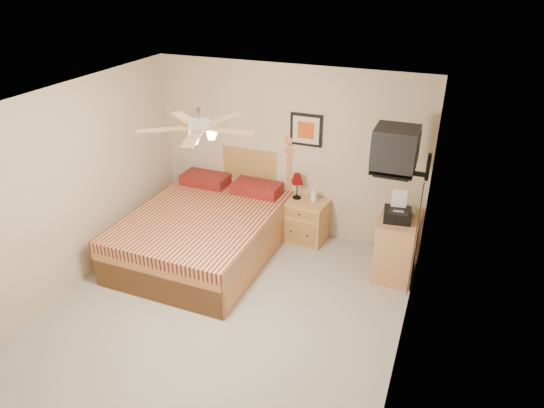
{
  "coord_description": "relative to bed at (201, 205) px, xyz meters",
  "views": [
    {
      "loc": [
        2.19,
        -3.94,
        3.75
      ],
      "look_at": [
        0.28,
        0.9,
        1.1
      ],
      "focal_mm": 32.0,
      "sensor_mm": 36.0,
      "label": 1
    }
  ],
  "objects": [
    {
      "name": "wall_left",
      "position": [
        -1.17,
        -1.12,
        0.48
      ],
      "size": [
        0.04,
        4.5,
        2.5
      ],
      "primitive_type": "cube",
      "color": "tan",
      "rests_on": "ground"
    },
    {
      "name": "magazine_upper",
      "position": [
        2.53,
        0.74,
        0.09
      ],
      "size": [
        0.18,
        0.24,
        0.02
      ],
      "primitive_type": "imported",
      "rotation": [
        0.0,
        0.0,
        0.02
      ],
      "color": "gray",
      "rests_on": "magazine_lower"
    },
    {
      "name": "lotion_bottle",
      "position": [
        1.3,
        0.92,
        -0.03
      ],
      "size": [
        0.09,
        0.09,
        0.23
      ],
      "primitive_type": "imported",
      "rotation": [
        0.0,
        0.0,
        0.07
      ],
      "color": "silver",
      "rests_on": "nightstand"
    },
    {
      "name": "fax_machine",
      "position": [
        2.53,
        0.45,
        0.23
      ],
      "size": [
        0.38,
        0.4,
        0.35
      ],
      "primitive_type": null,
      "rotation": [
        0.0,
        0.0,
        0.14
      ],
      "color": "black",
      "rests_on": "dresser"
    },
    {
      "name": "wall_tv",
      "position": [
        2.58,
        0.22,
        1.04
      ],
      "size": [
        0.56,
        0.46,
        0.58
      ],
      "primitive_type": null,
      "color": "black",
      "rests_on": "wall_right"
    },
    {
      "name": "nightstand",
      "position": [
        1.2,
        0.88,
        -0.45
      ],
      "size": [
        0.62,
        0.49,
        0.63
      ],
      "primitive_type": "cube",
      "rotation": [
        0.0,
        0.0,
        -0.1
      ],
      "color": "#AC6639",
      "rests_on": "ground"
    },
    {
      "name": "ceiling",
      "position": [
        0.83,
        -1.12,
        1.73
      ],
      "size": [
        4.0,
        4.5,
        0.04
      ],
      "primitive_type": "cube",
      "color": "white",
      "rests_on": "ground"
    },
    {
      "name": "ceiling_fan",
      "position": [
        0.83,
        -1.32,
        1.59
      ],
      "size": [
        1.14,
        1.14,
        0.28
      ],
      "primitive_type": null,
      "color": "silver",
      "rests_on": "ceiling"
    },
    {
      "name": "floor",
      "position": [
        0.83,
        -1.12,
        -0.77
      ],
      "size": [
        4.5,
        4.5,
        0.0
      ],
      "primitive_type": "plane",
      "color": "gray",
      "rests_on": "ground"
    },
    {
      "name": "framed_picture",
      "position": [
        1.1,
        1.11,
        0.85
      ],
      "size": [
        0.46,
        0.04,
        0.46
      ],
      "primitive_type": "cube",
      "color": "black",
      "rests_on": "wall_back"
    },
    {
      "name": "wall_front",
      "position": [
        0.83,
        -3.37,
        0.48
      ],
      "size": [
        4.0,
        0.04,
        2.5
      ],
      "primitive_type": "cube",
      "color": "tan",
      "rests_on": "ground"
    },
    {
      "name": "dresser",
      "position": [
        2.56,
        0.5,
        -0.36
      ],
      "size": [
        0.5,
        0.71,
        0.83
      ],
      "primitive_type": "cube",
      "rotation": [
        0.0,
        0.0,
        0.02
      ],
      "color": "#A36C42",
      "rests_on": "ground"
    },
    {
      "name": "wall_right",
      "position": [
        2.83,
        -1.12,
        0.48
      ],
      "size": [
        0.04,
        4.5,
        2.5
      ],
      "primitive_type": "cube",
      "color": "tan",
      "rests_on": "ground"
    },
    {
      "name": "magazine_lower",
      "position": [
        2.53,
        0.74,
        0.07
      ],
      "size": [
        0.2,
        0.27,
        0.02
      ],
      "primitive_type": "imported",
      "rotation": [
        0.0,
        0.0,
        0.01
      ],
      "color": "#B2AA8C",
      "rests_on": "dresser"
    },
    {
      "name": "wall_back",
      "position": [
        0.83,
        1.13,
        0.48
      ],
      "size": [
        4.0,
        0.04,
        2.5
      ],
      "primitive_type": "cube",
      "color": "tan",
      "rests_on": "ground"
    },
    {
      "name": "bed",
      "position": [
        0.0,
        0.0,
        0.0
      ],
      "size": [
        1.84,
        2.4,
        1.54
      ],
      "primitive_type": null,
      "rotation": [
        0.0,
        0.0,
        -0.01
      ],
      "color": "#C2733F",
      "rests_on": "ground"
    },
    {
      "name": "table_lamp",
      "position": [
        1.04,
        0.96,
        0.05
      ],
      "size": [
        0.25,
        0.25,
        0.38
      ],
      "primitive_type": null,
      "rotation": [
        0.0,
        0.0,
        -0.27
      ],
      "color": "#550204",
      "rests_on": "nightstand"
    }
  ]
}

